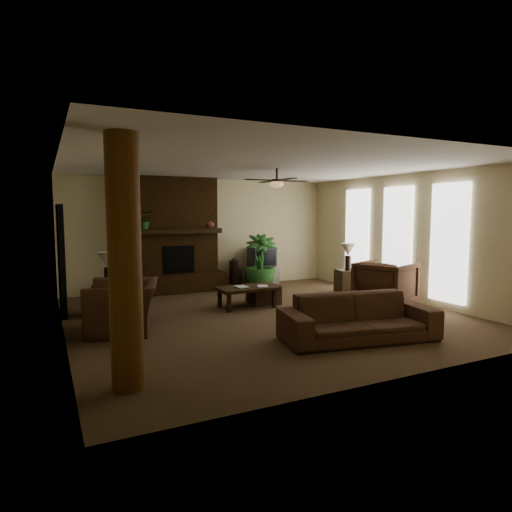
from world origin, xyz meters
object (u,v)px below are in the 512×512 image
sofa (359,310)px  side_table_left (106,300)px  lamp_right (348,252)px  coffee_table (247,290)px  log_column (125,264)px  side_table_right (347,281)px  ottoman (263,294)px  armchair_left (123,298)px  tv_stand (262,276)px  floor_vase (236,271)px  lamp_left (108,262)px  floor_plant (260,275)px  armchair_right (386,282)px

sofa → side_table_left: sofa is taller
lamp_right → coffee_table: bearing=-170.8°
log_column → side_table_right: (5.87, 3.68, -1.12)m
sofa → ottoman: bearing=101.8°
armchair_left → tv_stand: size_ratio=1.47×
floor_vase → lamp_left: (-3.40, -1.72, 0.57)m
side_table_left → sofa: bearing=-46.6°
log_column → sofa: size_ratio=1.18×
ottoman → side_table_right: (2.44, 0.26, 0.08)m
coffee_table → lamp_right: lamp_right is taller
floor_plant → lamp_right: lamp_right is taller
floor_plant → coffee_table: bearing=-124.4°
coffee_table → tv_stand: bearing=56.6°
log_column → side_table_right: size_ratio=5.09×
sofa → lamp_right: lamp_right is taller
log_column → lamp_left: (0.30, 3.83, -0.40)m
tv_stand → lamp_left: bearing=179.4°
armchair_left → lamp_right: 5.65m
sofa → armchair_right: 2.57m
floor_plant → side_table_right: (1.79, -1.18, -0.12)m
coffee_table → floor_vase: 2.49m
floor_vase → armchair_left: bearing=-137.4°
log_column → coffee_table: bearing=47.4°
sofa → floor_plant: 4.54m
floor_vase → side_table_left: 3.88m
log_column → floor_plant: log_column is taller
armchair_left → ottoman: armchair_left is taller
floor_vase → lamp_left: size_ratio=1.18×
side_table_right → log_column: bearing=-147.9°
sofa → armchair_left: size_ratio=1.89×
log_column → lamp_right: 6.92m
armchair_left → tv_stand: (4.13, 3.07, -0.30)m
armchair_right → lamp_left: size_ratio=1.61×
coffee_table → lamp_left: 2.78m
armchair_right → floor_vase: 4.02m
sofa → lamp_left: (-3.21, 3.47, 0.54)m
tv_stand → side_table_right: bearing=-76.5°
lamp_right → sofa: bearing=-125.5°
armchair_right → floor_plant: armchair_right is taller
ottoman → side_table_left: (-3.18, 0.38, 0.08)m
log_column → armchair_right: size_ratio=2.67×
floor_plant → lamp_right: size_ratio=2.17×
coffee_table → floor_plant: size_ratio=0.85×
sofa → floor_plant: bearing=93.2°
coffee_table → tv_stand: (1.56, 2.37, -0.12)m
ottoman → lamp_right: 2.57m
armchair_right → coffee_table: size_ratio=0.87×
floor_plant → armchair_left: bearing=-147.4°
log_column → armchair_right: 5.91m
side_table_left → side_table_right: (5.62, -0.12, 0.00)m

